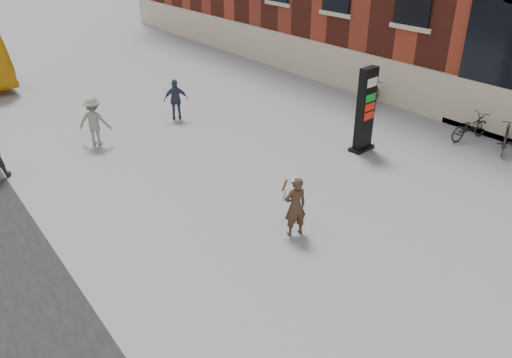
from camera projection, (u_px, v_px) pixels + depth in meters
ground at (284, 223)px, 12.53m from camera, size 100.00×100.00×0.00m
info_pylon at (365, 110)px, 15.94m from camera, size 0.92×0.53×2.76m
woman at (295, 206)px, 11.72m from camera, size 0.67×0.64×1.54m
pedestrian_b at (94, 121)px, 16.60m from camera, size 1.22×1.17×1.67m
pedestrian_c at (176, 100)px, 18.81m from camera, size 0.98×0.73×1.55m
bike_3 at (506, 138)px, 16.23m from camera, size 1.65×1.08×0.96m
bike_4 at (470, 127)px, 17.16m from camera, size 1.80×0.83×0.91m
bike_7 at (372, 94)px, 20.26m from camera, size 1.74×1.10×1.02m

